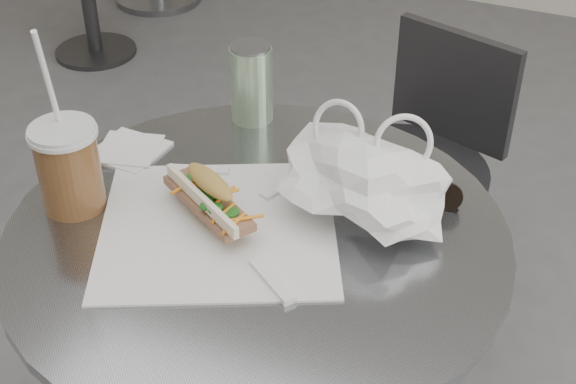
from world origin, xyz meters
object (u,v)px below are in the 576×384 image
at_px(cafe_table, 260,356).
at_px(iced_coffee, 69,166).
at_px(banh_mi, 209,198).
at_px(sunglasses, 428,197).
at_px(chair_far, 408,209).
at_px(drink_can, 251,83).

height_order(cafe_table, iced_coffee, iced_coffee).
xyz_separation_m(banh_mi, iced_coffee, (-0.21, -0.05, 0.03)).
height_order(iced_coffee, sunglasses, iced_coffee).
relative_size(chair_far, drink_can, 5.13).
bearing_deg(chair_far, iced_coffee, 81.89).
xyz_separation_m(cafe_table, banh_mi, (-0.07, -0.01, 0.31)).
distance_m(cafe_table, chair_far, 0.69).
bearing_deg(sunglasses, iced_coffee, -174.65).
distance_m(iced_coffee, drink_can, 0.37).
bearing_deg(banh_mi, sunglasses, 60.32).
xyz_separation_m(iced_coffee, drink_can, (0.14, 0.35, -0.00)).
xyz_separation_m(chair_far, iced_coffee, (-0.35, -0.73, 0.48)).
xyz_separation_m(banh_mi, drink_can, (-0.07, 0.30, 0.03)).
distance_m(cafe_table, iced_coffee, 0.45).
xyz_separation_m(cafe_table, chair_far, (0.07, 0.67, -0.13)).
bearing_deg(drink_can, chair_far, 60.63).
bearing_deg(drink_can, cafe_table, -62.75).
distance_m(banh_mi, sunglasses, 0.34).
bearing_deg(sunglasses, banh_mi, -168.58).
distance_m(banh_mi, drink_can, 0.31).
height_order(banh_mi, sunglasses, banh_mi).
relative_size(iced_coffee, drink_can, 2.09).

